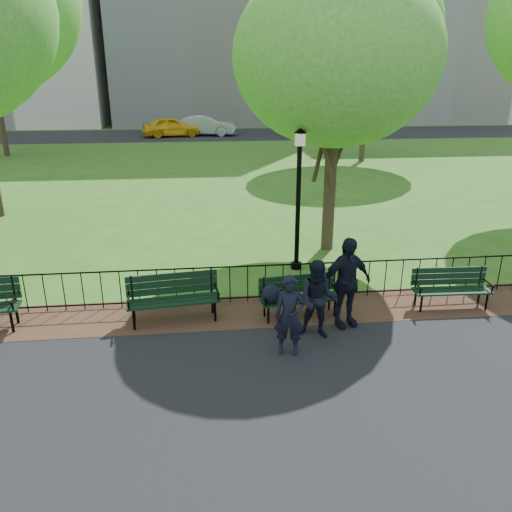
{
  "coord_description": "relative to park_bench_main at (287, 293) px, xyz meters",
  "views": [
    {
      "loc": [
        -1.95,
        -8.25,
        4.9
      ],
      "look_at": [
        -0.87,
        1.5,
        1.3
      ],
      "focal_mm": 35.0,
      "sensor_mm": 36.0,
      "label": 1
    }
  ],
  "objects": [
    {
      "name": "dirt_strip",
      "position": [
        0.25,
        0.37,
        -0.57
      ],
      "size": [
        60.0,
        1.6,
        0.01
      ],
      "primitive_type": "cube",
      "color": "#351F15",
      "rests_on": "ground"
    },
    {
      "name": "person_left",
      "position": [
        -0.2,
        -1.42,
        0.19
      ],
      "size": [
        0.62,
        0.47,
        1.53
      ],
      "primitive_type": "imported",
      "rotation": [
        0.0,
        0.0,
        -0.2
      ],
      "color": "black",
      "rests_on": "asphalt_path"
    },
    {
      "name": "ground",
      "position": [
        0.25,
        -1.13,
        -0.59
      ],
      "size": [
        120.0,
        120.0,
        0.0
      ],
      "primitive_type": "plane",
      "color": "#365B18"
    },
    {
      "name": "taxi",
      "position": [
        -3.96,
        32.71,
        0.21
      ],
      "size": [
        4.92,
        2.77,
        1.58
      ],
      "primitive_type": "imported",
      "rotation": [
        0.0,
        0.0,
        1.78
      ],
      "color": "yellow",
      "rests_on": "far_street"
    },
    {
      "name": "iron_fence",
      "position": [
        0.25,
        0.87,
        -0.09
      ],
      "size": [
        24.06,
        0.06,
        1.0
      ],
      "color": "black",
      "rests_on": "ground"
    },
    {
      "name": "person_mid",
      "position": [
        0.45,
        -0.85,
        0.21
      ],
      "size": [
        0.86,
        0.64,
        1.58
      ],
      "primitive_type": "imported",
      "rotation": [
        0.0,
        0.0,
        -0.35
      ],
      "color": "black",
      "rests_on": "asphalt_path"
    },
    {
      "name": "asphalt_path",
      "position": [
        0.25,
        -4.53,
        -0.58
      ],
      "size": [
        60.0,
        9.2,
        0.01
      ],
      "primitive_type": "cube",
      "color": "black",
      "rests_on": "ground"
    },
    {
      "name": "sedan_dark",
      "position": [
        8.19,
        31.91,
        0.26
      ],
      "size": [
        6.21,
        4.07,
        1.67
      ],
      "primitive_type": "imported",
      "rotation": [
        0.0,
        0.0,
        1.24
      ],
      "color": "black",
      "rests_on": "far_street"
    },
    {
      "name": "park_bench_main",
      "position": [
        0.0,
        0.0,
        0.0
      ],
      "size": [
        1.73,
        0.71,
        0.95
      ],
      "rotation": [
        0.0,
        0.0,
        0.11
      ],
      "color": "black",
      "rests_on": "ground"
    },
    {
      "name": "lamppost",
      "position": [
        0.73,
        2.81,
        1.4
      ],
      "size": [
        0.33,
        0.33,
        3.66
      ],
      "color": "black",
      "rests_on": "ground"
    },
    {
      "name": "park_bench_right_a",
      "position": [
        3.68,
        0.17,
        -0.04
      ],
      "size": [
        1.71,
        0.59,
        0.96
      ],
      "rotation": [
        0.0,
        0.0,
        -0.04
      ],
      "color": "black",
      "rests_on": "ground"
    },
    {
      "name": "person_right",
      "position": [
        1.11,
        -0.45,
        0.37
      ],
      "size": [
        1.19,
        0.72,
        1.89
      ],
      "primitive_type": "imported",
      "rotation": [
        0.0,
        0.0,
        0.26
      ],
      "color": "black",
      "rests_on": "asphalt_path"
    },
    {
      "name": "sedan_silver",
      "position": [
        -1.17,
        33.24,
        0.25
      ],
      "size": [
        5.25,
        2.69,
        1.65
      ],
      "primitive_type": "imported",
      "rotation": [
        0.0,
        0.0,
        1.37
      ],
      "color": "#A8AAB0",
      "rests_on": "far_street"
    },
    {
      "name": "apartment_east",
      "position": [
        26.25,
        46.87,
        11.41
      ],
      "size": [
        20.0,
        15.0,
        24.0
      ],
      "primitive_type": "cube",
      "color": "silver",
      "rests_on": "ground"
    },
    {
      "name": "park_bench_left_a",
      "position": [
        -2.37,
        0.2,
        0.03
      ],
      "size": [
        1.95,
        0.81,
        1.08
      ],
      "rotation": [
        0.0,
        0.0,
        0.12
      ],
      "color": "black",
      "rests_on": "ground"
    },
    {
      "name": "far_street",
      "position": [
        0.25,
        33.87,
        -0.58
      ],
      "size": [
        70.0,
        9.0,
        0.01
      ],
      "primitive_type": "cube",
      "color": "black",
      "rests_on": "ground"
    },
    {
      "name": "tree_near_e",
      "position": [
        1.93,
        4.28,
        4.7
      ],
      "size": [
        5.47,
        5.47,
        7.62
      ],
      "color": "#2D2116",
      "rests_on": "ground"
    },
    {
      "name": "tree_far_e",
      "position": [
        7.76,
        19.37,
        6.74
      ],
      "size": [
        7.57,
        7.57,
        10.55
      ],
      "color": "#2D2116",
      "rests_on": "ground"
    }
  ]
}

